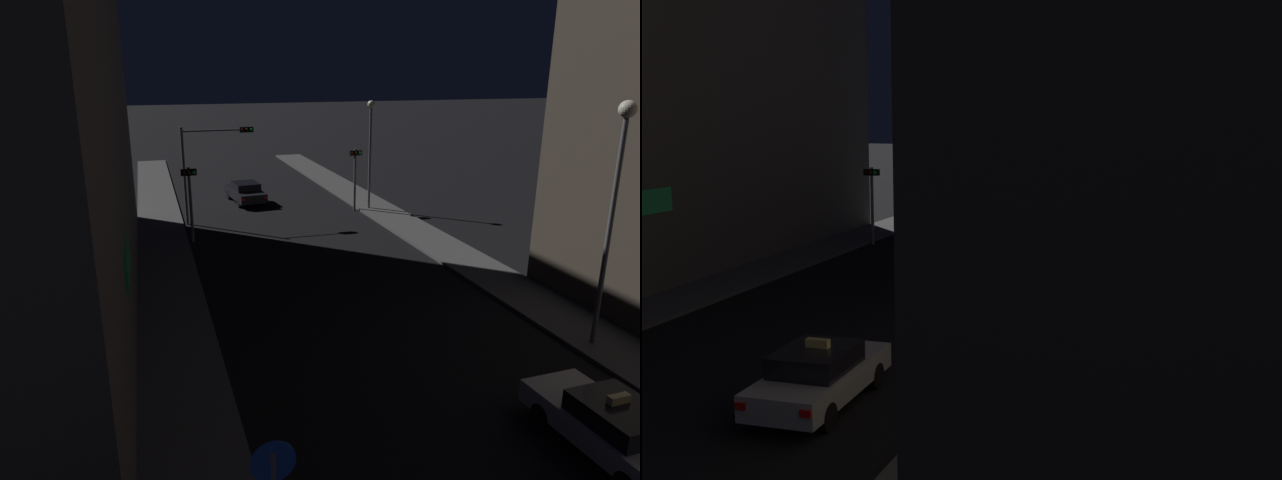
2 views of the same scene
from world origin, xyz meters
TOP-DOWN VIEW (x-y plane):
  - sidewalk_left at (-6.86, 28.72)m, footprint 2.59×61.44m
  - sidewalk_right at (6.86, 28.72)m, footprint 2.59×61.44m
  - building_facade_left at (-11.67, 23.29)m, footprint 7.12×27.44m
  - taxi at (2.72, 10.53)m, footprint 1.95×4.51m
  - far_car at (-1.04, 39.53)m, footprint 2.28×4.62m
  - traffic_light_overhead at (-3.79, 34.87)m, footprint 4.19×0.41m
  - traffic_light_left_kerb at (-5.32, 31.12)m, footprint 0.80×0.42m
  - traffic_light_right_kerb at (5.32, 35.14)m, footprint 0.80×0.41m
  - street_lamp_near_block at (6.39, 15.20)m, footprint 0.53×0.53m
  - street_lamp_far_block at (6.27, 35.08)m, footprint 0.47×0.47m

SIDE VIEW (x-z plane):
  - sidewalk_left at x=-6.86m, z-range 0.00..0.14m
  - sidewalk_right at x=6.86m, z-range 0.00..0.14m
  - far_car at x=-1.04m, z-range 0.02..1.44m
  - taxi at x=2.72m, z-range -0.07..1.55m
  - traffic_light_left_kerb at x=-5.32m, z-range 0.84..4.84m
  - traffic_light_right_kerb at x=5.32m, z-range 0.84..4.84m
  - traffic_light_overhead at x=-3.79m, z-range 1.24..6.92m
  - street_lamp_far_block at x=6.27m, z-range 1.22..8.03m
  - street_lamp_near_block at x=6.39m, z-range 1.63..9.49m
  - building_facade_left at x=-11.67m, z-range 0.00..19.85m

